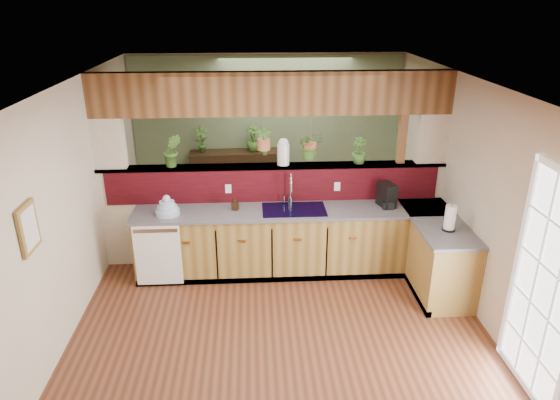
{
  "coord_description": "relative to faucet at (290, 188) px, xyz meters",
  "views": [
    {
      "loc": [
        -0.27,
        -4.92,
        3.46
      ],
      "look_at": [
        0.05,
        0.7,
        1.15
      ],
      "focal_mm": 32.0,
      "sensor_mm": 36.0,
      "label": 1
    }
  ],
  "objects": [
    {
      "name": "sage_backwall",
      "position": [
        -0.21,
        2.35,
        0.16
      ],
      "size": [
        4.55,
        0.02,
        2.55
      ],
      "primitive_type": "cube",
      "color": "#5D734F",
      "rests_on": "ground"
    },
    {
      "name": "wall_right",
      "position": [
        2.09,
        -1.13,
        0.16
      ],
      "size": [
        0.02,
        7.0,
        2.6
      ],
      "primitive_type": "cube",
      "color": "beige",
      "rests_on": "ground"
    },
    {
      "name": "header_beam",
      "position": [
        -0.21,
        0.22,
        1.19
      ],
      "size": [
        4.6,
        0.15,
        0.55
      ],
      "primitive_type": "cube",
      "color": "brown",
      "rests_on": "ground"
    },
    {
      "name": "ceiling",
      "position": [
        -0.21,
        -1.13,
        1.46
      ],
      "size": [
        4.6,
        7.0,
        0.01
      ],
      "primitive_type": "cube",
      "color": "brown",
      "rests_on": "ground"
    },
    {
      "name": "shelf_plant_a",
      "position": [
        -1.34,
        2.12,
        0.09
      ],
      "size": [
        0.24,
        0.16,
        0.44
      ],
      "primitive_type": "imported",
      "rotation": [
        0.0,
        0.0,
        0.02
      ],
      "color": "#32591F",
      "rests_on": "shelving_console"
    },
    {
      "name": "faucet",
      "position": [
        0.0,
        0.0,
        0.0
      ],
      "size": [
        0.2,
        0.2,
        0.45
      ],
      "color": "#B7B7B2",
      "rests_on": "countertop"
    },
    {
      "name": "ledge_plant_left",
      "position": [
        -1.52,
        0.22,
        0.47
      ],
      "size": [
        0.27,
        0.23,
        0.44
      ],
      "primitive_type": "imported",
      "rotation": [
        0.0,
        0.0,
        0.18
      ],
      "color": "#32591F",
      "rests_on": "pass_through_ledge"
    },
    {
      "name": "wall_back",
      "position": [
        -0.21,
        2.37,
        0.16
      ],
      "size": [
        4.6,
        0.02,
        2.6
      ],
      "primitive_type": "cube",
      "color": "beige",
      "rests_on": "ground"
    },
    {
      "name": "shelf_plant_b",
      "position": [
        -0.46,
        2.12,
        0.09
      ],
      "size": [
        0.31,
        0.31,
        0.45
      ],
      "primitive_type": "imported",
      "rotation": [
        0.0,
        0.0,
        0.28
      ],
      "color": "#32591F",
      "rests_on": "shelving_console"
    },
    {
      "name": "coffee_maker",
      "position": [
        1.25,
        -0.12,
        -0.1
      ],
      "size": [
        0.16,
        0.28,
        0.31
      ],
      "rotation": [
        0.0,
        0.0,
        0.29
      ],
      "color": "black",
      "rests_on": "countertop"
    },
    {
      "name": "pass_through_ledge",
      "position": [
        -0.21,
        0.22,
        0.23
      ],
      "size": [
        4.6,
        0.21,
        0.04
      ],
      "primitive_type": "cube",
      "color": "brown",
      "rests_on": "ground"
    },
    {
      "name": "paper_towel",
      "position": [
        1.81,
        -0.87,
        -0.09
      ],
      "size": [
        0.16,
        0.16,
        0.33
      ],
      "color": "black",
      "rests_on": "countertop"
    },
    {
      "name": "floor_plant",
      "position": [
        0.31,
        1.31,
        -0.8
      ],
      "size": [
        0.67,
        0.6,
        0.69
      ],
      "primitive_type": "imported",
      "rotation": [
        0.0,
        0.0,
        -0.11
      ],
      "color": "#32591F",
      "rests_on": "ground"
    },
    {
      "name": "framed_print",
      "position": [
        -2.48,
        -1.93,
        0.41
      ],
      "size": [
        0.04,
        0.35,
        0.45
      ],
      "color": "olive",
      "rests_on": "wall_left"
    },
    {
      "name": "hanging_plant_a",
      "position": [
        -0.33,
        0.22,
        0.68
      ],
      "size": [
        0.19,
        0.17,
        0.47
      ],
      "color": "brown",
      "rests_on": "header_beam"
    },
    {
      "name": "wall_left",
      "position": [
        -2.51,
        -1.13,
        0.16
      ],
      "size": [
        0.02,
        7.0,
        2.6
      ],
      "primitive_type": "cube",
      "color": "beige",
      "rests_on": "ground"
    },
    {
      "name": "hanging_plant_b",
      "position": [
        0.27,
        0.22,
        0.67
      ],
      "size": [
        0.39,
        0.36,
        0.52
      ],
      "color": "brown",
      "rests_on": "header_beam"
    },
    {
      "name": "dishwasher",
      "position": [
        -1.69,
        -0.47,
        -0.68
      ],
      "size": [
        0.58,
        0.03,
        0.82
      ],
      "color": "white",
      "rests_on": "ground"
    },
    {
      "name": "countertop",
      "position": [
        0.62,
        -0.26,
        -0.69
      ],
      "size": [
        4.14,
        1.52,
        0.9
      ],
      "color": "olive",
      "rests_on": "ground"
    },
    {
      "name": "ground",
      "position": [
        -0.21,
        -1.13,
        -1.14
      ],
      "size": [
        4.6,
        7.0,
        0.01
      ],
      "primitive_type": "cube",
      "color": "#562D1A",
      "rests_on": "ground"
    },
    {
      "name": "french_door",
      "position": [
        2.06,
        -2.43,
        -0.09
      ],
      "size": [
        0.06,
        1.02,
        2.16
      ],
      "primitive_type": "cube",
      "color": "white",
      "rests_on": "ground"
    },
    {
      "name": "shelving_console",
      "position": [
        -0.78,
        2.12,
        -0.64
      ],
      "size": [
        1.55,
        0.49,
        1.02
      ],
      "primitive_type": "cube",
      "rotation": [
        0.0,
        0.0,
        0.05
      ],
      "color": "black",
      "rests_on": "ground"
    },
    {
      "name": "ledge_plant_right",
      "position": [
        0.93,
        0.22,
        0.42
      ],
      "size": [
        0.23,
        0.23,
        0.35
      ],
      "primitive_type": "imported",
      "rotation": [
        0.0,
        0.0,
        -0.21
      ],
      "color": "#32591F",
      "rests_on": "pass_through_ledge"
    },
    {
      "name": "pass_through_partition",
      "position": [
        -0.18,
        0.22,
        0.05
      ],
      "size": [
        4.6,
        0.21,
        2.6
      ],
      "color": "beige",
      "rests_on": "ground"
    },
    {
      "name": "soap_dispenser",
      "position": [
        -0.72,
        -0.12,
        -0.15
      ],
      "size": [
        0.1,
        0.1,
        0.17
      ],
      "primitive_type": "imported",
      "rotation": [
        0.0,
        0.0,
        -0.38
      ],
      "color": "#3A2615",
      "rests_on": "countertop"
    },
    {
      "name": "glass_jar",
      "position": [
        -0.08,
        0.22,
        0.43
      ],
      "size": [
        0.16,
        0.16,
        0.36
      ],
      "color": "silver",
      "rests_on": "pass_through_ledge"
    },
    {
      "name": "navy_sink",
      "position": [
        0.04,
        -0.16,
        -0.32
      ],
      "size": [
        0.82,
        0.5,
        0.18
      ],
      "color": "black",
      "rests_on": "countertop"
    },
    {
      "name": "dish_stack",
      "position": [
        -1.57,
        -0.22,
        -0.16
      ],
      "size": [
        0.3,
        0.3,
        0.26
      ],
      "color": "#AABDDC",
      "rests_on": "countertop"
    }
  ]
}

